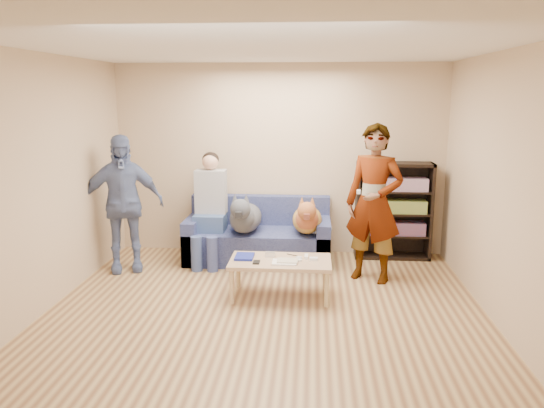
# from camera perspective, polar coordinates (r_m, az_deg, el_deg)

# --- Properties ---
(ground) EXTENTS (5.00, 5.00, 0.00)m
(ground) POSITION_cam_1_polar(r_m,az_deg,el_deg) (5.24, -1.05, -12.95)
(ground) COLOR brown
(ground) RESTS_ON ground
(ceiling) EXTENTS (5.00, 5.00, 0.00)m
(ceiling) POSITION_cam_1_polar(r_m,az_deg,el_deg) (4.78, -1.17, 16.67)
(ceiling) COLOR white
(ceiling) RESTS_ON ground
(wall_back) EXTENTS (4.50, 0.00, 4.50)m
(wall_back) POSITION_cam_1_polar(r_m,az_deg,el_deg) (7.31, 0.80, 4.77)
(wall_back) COLOR tan
(wall_back) RESTS_ON ground
(wall_front) EXTENTS (4.50, 0.00, 4.50)m
(wall_front) POSITION_cam_1_polar(r_m,az_deg,el_deg) (2.45, -6.84, -9.66)
(wall_front) COLOR tan
(wall_front) RESTS_ON ground
(wall_left) EXTENTS (0.00, 5.00, 5.00)m
(wall_left) POSITION_cam_1_polar(r_m,az_deg,el_deg) (5.53, -24.99, 1.39)
(wall_left) COLOR tan
(wall_left) RESTS_ON ground
(wall_right) EXTENTS (0.00, 5.00, 5.00)m
(wall_right) POSITION_cam_1_polar(r_m,az_deg,el_deg) (5.14, 24.72, 0.69)
(wall_right) COLOR tan
(wall_right) RESTS_ON ground
(blanket) EXTENTS (0.36, 0.30, 0.12)m
(blanket) POSITION_cam_1_polar(r_m,az_deg,el_deg) (6.84, 5.03, -2.68)
(blanket) COLOR #A8A9AD
(blanket) RESTS_ON sofa
(person_standing_right) EXTENTS (0.81, 0.70, 1.86)m
(person_standing_right) POSITION_cam_1_polar(r_m,az_deg,el_deg) (6.31, 10.91, 0.06)
(person_standing_right) COLOR gray
(person_standing_right) RESTS_ON ground
(person_standing_left) EXTENTS (1.09, 0.73, 1.71)m
(person_standing_left) POSITION_cam_1_polar(r_m,az_deg,el_deg) (6.82, -15.83, 0.04)
(person_standing_left) COLOR #687DA7
(person_standing_left) RESTS_ON ground
(held_controller) EXTENTS (0.05, 0.13, 0.03)m
(held_controller) POSITION_cam_1_polar(r_m,az_deg,el_deg) (6.06, 9.30, 1.31)
(held_controller) COLOR white
(held_controller) RESTS_ON person_standing_right
(notebook_blue) EXTENTS (0.20, 0.26, 0.03)m
(notebook_blue) POSITION_cam_1_polar(r_m,az_deg,el_deg) (5.87, -2.98, -5.67)
(notebook_blue) COLOR navy
(notebook_blue) RESTS_ON coffee_table
(papers) EXTENTS (0.26, 0.20, 0.02)m
(papers) POSITION_cam_1_polar(r_m,az_deg,el_deg) (5.69, 1.35, -6.28)
(papers) COLOR white
(papers) RESTS_ON coffee_table
(magazine) EXTENTS (0.22, 0.17, 0.01)m
(magazine) POSITION_cam_1_polar(r_m,az_deg,el_deg) (5.71, 1.66, -6.10)
(magazine) COLOR beige
(magazine) RESTS_ON coffee_table
(camera_silver) EXTENTS (0.11, 0.06, 0.05)m
(camera_silver) POSITION_cam_1_polar(r_m,az_deg,el_deg) (5.91, -0.18, -5.42)
(camera_silver) COLOR silver
(camera_silver) RESTS_ON coffee_table
(controller_a) EXTENTS (0.04, 0.13, 0.03)m
(controller_a) POSITION_cam_1_polar(r_m,az_deg,el_deg) (5.87, 3.71, -5.65)
(controller_a) COLOR white
(controller_a) RESTS_ON coffee_table
(controller_b) EXTENTS (0.09, 0.06, 0.03)m
(controller_b) POSITION_cam_1_polar(r_m,az_deg,el_deg) (5.80, 4.49, -5.90)
(controller_b) COLOR white
(controller_b) RESTS_ON coffee_table
(headphone_cup_a) EXTENTS (0.07, 0.07, 0.02)m
(headphone_cup_a) POSITION_cam_1_polar(r_m,az_deg,el_deg) (5.76, 2.89, -6.04)
(headphone_cup_a) COLOR white
(headphone_cup_a) RESTS_ON coffee_table
(headphone_cup_b) EXTENTS (0.07, 0.07, 0.02)m
(headphone_cup_b) POSITION_cam_1_polar(r_m,az_deg,el_deg) (5.84, 2.91, -5.80)
(headphone_cup_b) COLOR silver
(headphone_cup_b) RESTS_ON coffee_table
(pen_orange) EXTENTS (0.13, 0.06, 0.01)m
(pen_orange) POSITION_cam_1_polar(r_m,az_deg,el_deg) (5.64, 0.60, -6.49)
(pen_orange) COLOR orange
(pen_orange) RESTS_ON coffee_table
(pen_black) EXTENTS (0.13, 0.08, 0.01)m
(pen_black) POSITION_cam_1_polar(r_m,az_deg,el_deg) (5.96, 2.17, -5.49)
(pen_black) COLOR black
(pen_black) RESTS_ON coffee_table
(wallet) EXTENTS (0.07, 0.12, 0.02)m
(wallet) POSITION_cam_1_polar(r_m,az_deg,el_deg) (5.70, -1.69, -6.27)
(wallet) COLOR black
(wallet) RESTS_ON coffee_table
(sofa) EXTENTS (1.90, 0.85, 0.82)m
(sofa) POSITION_cam_1_polar(r_m,az_deg,el_deg) (7.13, -1.45, -3.77)
(sofa) COLOR #515B93
(sofa) RESTS_ON ground
(person_seated) EXTENTS (0.40, 0.73, 1.47)m
(person_seated) POSITION_cam_1_polar(r_m,az_deg,el_deg) (6.99, -6.71, -0.02)
(person_seated) COLOR #40618E
(person_seated) RESTS_ON sofa
(dog_gray) EXTENTS (0.41, 1.25, 0.59)m
(dog_gray) POSITION_cam_1_polar(r_m,az_deg,el_deg) (6.84, -2.95, -1.39)
(dog_gray) COLOR #4D4F57
(dog_gray) RESTS_ON sofa
(dog_tan) EXTENTS (0.38, 1.15, 0.55)m
(dog_tan) POSITION_cam_1_polar(r_m,az_deg,el_deg) (6.81, 3.80, -1.57)
(dog_tan) COLOR #C0893A
(dog_tan) RESTS_ON sofa
(coffee_table) EXTENTS (1.10, 0.60, 0.42)m
(coffee_table) POSITION_cam_1_polar(r_m,az_deg,el_deg) (5.81, 0.91, -6.47)
(coffee_table) COLOR tan
(coffee_table) RESTS_ON ground
(bookshelf) EXTENTS (1.00, 0.34, 1.30)m
(bookshelf) POSITION_cam_1_polar(r_m,az_deg,el_deg) (7.31, 12.91, -0.47)
(bookshelf) COLOR black
(bookshelf) RESTS_ON ground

